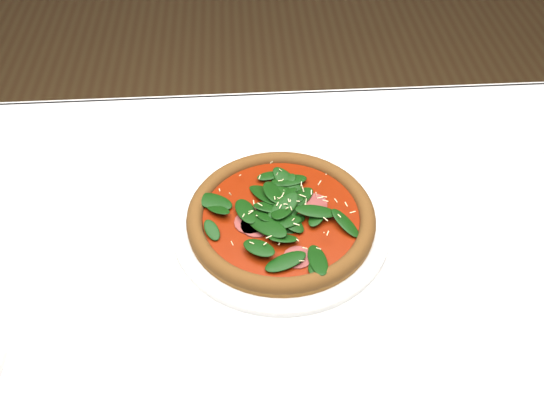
{
  "coord_description": "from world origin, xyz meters",
  "views": [
    {
      "loc": [
        -0.0,
        -0.5,
        1.39
      ],
      "look_at": [
        0.04,
        0.1,
        0.77
      ],
      "focal_mm": 40.0,
      "sensor_mm": 36.0,
      "label": 1
    }
  ],
  "objects": [
    {
      "name": "pizza",
      "position": [
        0.05,
        0.07,
        0.77
      ],
      "size": [
        0.31,
        0.31,
        0.03
      ],
      "rotation": [
        0.0,
        0.0,
        -0.17
      ],
      "color": "#9C6A25",
      "rests_on": "plate"
    },
    {
      "name": "dining_table",
      "position": [
        0.0,
        0.0,
        0.65
      ],
      "size": [
        1.21,
        0.81,
        0.75
      ],
      "color": "silver",
      "rests_on": "ground"
    },
    {
      "name": "plate",
      "position": [
        0.05,
        0.07,
        0.76
      ],
      "size": [
        0.31,
        0.31,
        0.01
      ],
      "color": "white",
      "rests_on": "dining_table"
    }
  ]
}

